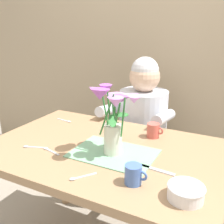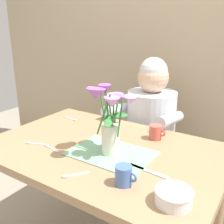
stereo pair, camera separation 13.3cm
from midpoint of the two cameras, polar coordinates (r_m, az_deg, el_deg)
The scene contains 13 objects.
wood_panel_backdrop at distance 2.20m, azimuth 16.35°, elevation 15.27°, with size 4.00×0.10×2.50m, color tan.
dining_table at distance 1.41m, azimuth 0.87°, elevation -11.15°, with size 1.20×0.80×0.74m.
seated_person at distance 1.95m, azimuth 10.11°, elevation -5.43°, with size 0.45×0.47×1.14m.
striped_placemat at distance 1.30m, azimuth 2.83°, elevation -8.92°, with size 0.40×0.28×0.01m, color #7AB289.
flower_vase at distance 1.23m, azimuth 2.50°, elevation -0.54°, with size 0.26×0.26×0.34m.
ceramic_bowl at distance 1.01m, azimuth 16.98°, elevation -17.00°, with size 0.14×0.14×0.06m.
dinner_knife at distance 1.18m, azimuth 11.04°, elevation -12.42°, with size 0.19×0.02×0.01m, color silver.
ceramic_mug at distance 1.06m, azimuth 6.27°, elevation -13.47°, with size 0.09×0.07×0.08m.
coffee_cup at distance 1.48m, azimuth 11.92°, elevation -4.31°, with size 0.09×0.07×0.08m.
spoon_0 at distance 1.13m, azimuth -5.32°, elevation -13.47°, with size 0.08×0.10×0.01m.
spoon_1 at distance 1.39m, azimuth -10.63°, elevation -7.47°, with size 0.12×0.04×0.01m.
spoon_2 at distance 1.45m, azimuth -14.10°, elevation -6.57°, with size 0.12×0.06×0.01m.
spoon_3 at distance 1.76m, azimuth -6.33°, elevation -1.58°, with size 0.12×0.03×0.01m.
Camera 2 is at (0.71, -1.01, 1.34)m, focal length 42.60 mm.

